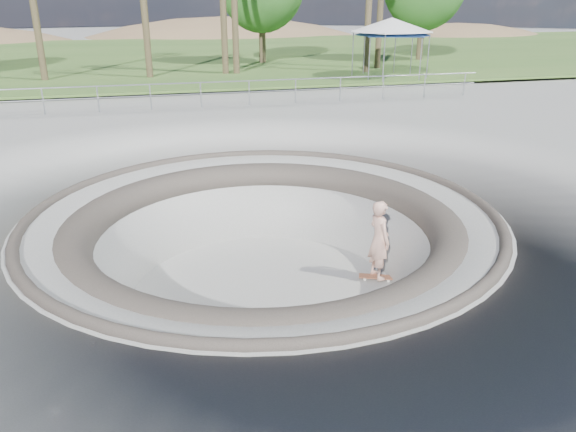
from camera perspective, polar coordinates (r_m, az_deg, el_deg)
The scene contains 9 objects.
ground at distance 12.25m, azimuth -2.52°, elevation 0.30°, with size 180.00×180.00×0.00m, color #9D9C98.
skate_bowl at distance 13.02m, azimuth -2.39°, elevation -7.23°, with size 14.00×14.00×4.10m.
grass_strip at distance 45.44m, azimuth -11.96°, elevation 15.68°, with size 180.00×36.00×0.12m.
distant_hills at distance 69.58m, azimuth -9.48°, elevation 11.67°, with size 103.20×45.00×28.60m.
safety_railing at distance 23.60m, azimuth -8.85°, elevation 12.10°, with size 25.00×0.06×1.03m.
skateboard at distance 13.63m, azimuth 8.99°, elevation -6.13°, with size 0.87×0.54×0.09m.
skater at distance 13.21m, azimuth 9.24°, elevation -2.39°, with size 0.70×0.46×1.91m, color #E0A790.
canopy_white at distance 32.10m, azimuth 10.48°, elevation 18.54°, with size 5.98×5.98×3.10m.
canopy_blue at distance 32.15m, azimuth 10.62°, elevation 18.18°, with size 5.46×5.46×2.87m.
Camera 1 is at (-2.34, -11.19, 4.41)m, focal length 35.00 mm.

